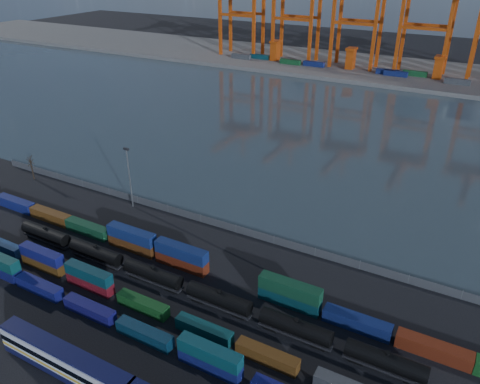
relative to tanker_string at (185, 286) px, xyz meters
The scene contains 12 objects.
ground 4.65m from the tanker_string, 124.75° to the right, with size 700.00×700.00×0.00m, color black.
harbor_water 101.63m from the tanker_string, 91.34° to the left, with size 700.00×700.00×0.00m, color #2F3E45.
far_quay 206.60m from the tanker_string, 90.66° to the left, with size 700.00×70.00×2.00m, color #514F4C.
container_row_south 27.74m from the tanker_string, 151.80° to the right, with size 126.65×2.26×4.82m.
container_row_mid 8.06m from the tanker_string, 65.81° to the right, with size 140.29×2.22×4.73m.
container_row_north 9.82m from the tanker_string, 132.98° to the left, with size 141.93×2.49×5.30m.
tanker_string is the anchor object (origin of this frame).
waterfront_fence 24.72m from the tanker_string, 95.51° to the left, with size 160.12×0.12×2.20m.
bare_tree 71.97m from the tanker_string, 162.78° to the left, with size 1.96×1.92×7.42m.
yard_light_mast 40.12m from the tanker_string, 145.10° to the left, with size 1.60×0.40×16.60m.
quay_containers 192.51m from the tanker_string, 93.98° to the left, with size 172.58×10.99×2.60m.
straddle_carriers 196.73m from the tanker_string, 91.42° to the left, with size 140.00×7.00×11.10m.
Camera 1 is at (46.45, -54.53, 60.46)m, focal length 35.00 mm.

